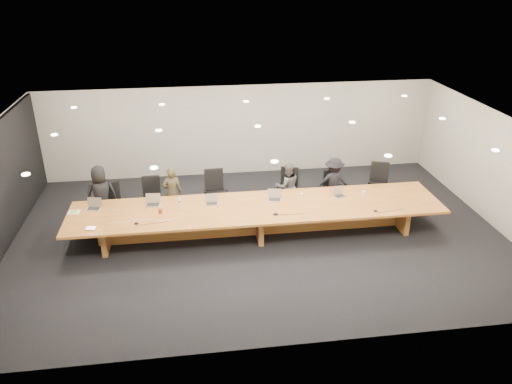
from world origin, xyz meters
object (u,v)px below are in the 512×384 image
at_px(person_b, 172,192).
at_px(paper_cup_far, 364,193).
at_px(chair_far_right, 379,184).
at_px(laptop_e, 340,192).
at_px(chair_left, 152,198).
at_px(person_d, 334,182).
at_px(chair_mid_left, 215,192).
at_px(laptop_b, 152,200).
at_px(paper_cup_near, 302,195).
at_px(amber_mug, 160,211).
at_px(av_box, 91,229).
at_px(mic_left, 136,223).
at_px(laptop_a, 93,205).
at_px(person_c, 287,186).
at_px(chair_right, 333,188).
at_px(laptop_d, 275,196).
at_px(water_bottle, 180,202).
at_px(mic_right, 376,211).
at_px(chair_mid_right, 288,189).
at_px(mic_center, 276,214).
at_px(person_a, 101,195).
at_px(conference_table, 258,215).
at_px(chair_far_left, 113,203).
at_px(laptop_c, 212,200).

bearing_deg(person_b, paper_cup_far, 161.47).
distance_m(chair_far_right, laptop_e, 1.72).
bearing_deg(chair_left, person_d, -2.10).
relative_size(chair_mid_left, laptop_b, 3.41).
xyz_separation_m(paper_cup_near, paper_cup_far, (1.59, -0.10, -0.00)).
height_order(amber_mug, av_box, amber_mug).
height_order(chair_far_right, mic_left, chair_far_right).
xyz_separation_m(paper_cup_near, av_box, (-5.00, -0.99, -0.03)).
height_order(laptop_a, amber_mug, laptop_a).
xyz_separation_m(person_c, laptop_a, (-4.90, -0.88, 0.21)).
relative_size(chair_right, person_d, 0.72).
xyz_separation_m(chair_far_right, laptop_d, (-3.07, -0.95, 0.30)).
distance_m(person_b, mic_left, 1.87).
height_order(water_bottle, mic_right, water_bottle).
xyz_separation_m(person_b, person_d, (4.32, 0.03, 0.01)).
distance_m(person_d, water_bottle, 4.23).
distance_m(chair_mid_right, mic_left, 4.25).
bearing_deg(paper_cup_near, mic_center, -133.52).
bearing_deg(mic_left, chair_mid_left, 43.50).
xyz_separation_m(chair_far_right, person_d, (-1.28, 0.02, 0.12)).
bearing_deg(person_d, chair_mid_left, 11.75).
bearing_deg(person_a, person_c, 168.92).
relative_size(conference_table, laptop_d, 26.81).
relative_size(chair_far_left, mic_center, 7.47).
distance_m(person_d, laptop_b, 4.85).
bearing_deg(chair_left, laptop_a, -147.43).
distance_m(chair_far_left, person_c, 4.55).
bearing_deg(paper_cup_near, mic_left, -167.77).
bearing_deg(chair_right, mic_left, -174.19).
bearing_deg(paper_cup_near, laptop_c, -177.08).
xyz_separation_m(person_d, water_bottle, (-4.12, -0.92, 0.15)).
height_order(chair_far_right, person_b, person_b).
xyz_separation_m(chair_right, laptop_d, (-1.82, -1.04, 0.38)).
bearing_deg(av_box, laptop_d, 19.90).
bearing_deg(laptop_a, chair_left, 46.03).
bearing_deg(laptop_c, person_d, 12.34).
height_order(person_b, laptop_b, person_b).
distance_m(chair_mid_right, water_bottle, 3.05).
distance_m(chair_mid_left, paper_cup_far, 3.86).
xyz_separation_m(chair_far_left, mic_left, (0.73, -1.65, 0.25)).
bearing_deg(laptop_c, person_b, 131.97).
distance_m(conference_table, mic_left, 2.89).
height_order(chair_far_left, chair_far_right, chair_far_right).
height_order(water_bottle, paper_cup_far, water_bottle).
distance_m(person_a, laptop_d, 4.39).
relative_size(person_c, mic_center, 9.68).
relative_size(laptop_d, water_bottle, 1.67).
bearing_deg(av_box, chair_far_right, 22.23).
xyz_separation_m(laptop_c, av_box, (-2.73, -0.87, -0.11)).
distance_m(person_d, mic_left, 5.39).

